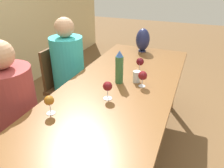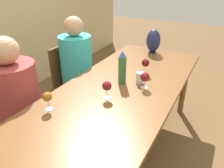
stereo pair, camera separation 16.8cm
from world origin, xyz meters
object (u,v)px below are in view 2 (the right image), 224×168
wine_glass_3 (145,63)px  chair_far (73,81)px  person_near (18,105)px  person_far (78,69)px  water_bottle (122,68)px  water_tumbler (140,78)px  chair_near (15,118)px  wine_glass_0 (47,97)px  wine_glass_2 (107,86)px  vase (153,41)px  wine_glass_1 (145,77)px

wine_glass_3 → chair_far: bearing=90.1°
person_near → person_far: person_far is taller
water_bottle → water_tumbler: (0.07, -0.14, -0.09)m
chair_near → chair_far: bearing=0.0°
water_tumbler → person_near: person_near is taller
water_tumbler → chair_far: size_ratio=0.11×
wine_glass_0 → wine_glass_2: size_ratio=0.96×
vase → wine_glass_1: bearing=-165.1°
wine_glass_3 → person_far: bearing=90.1°
wine_glass_0 → chair_far: (0.89, 0.50, -0.38)m
wine_glass_1 → chair_far: size_ratio=0.15×
water_tumbler → wine_glass_1: 0.10m
wine_glass_2 → person_near: bearing=111.5°
wine_glass_1 → wine_glass_3: wine_glass_3 is taller
wine_glass_0 → wine_glass_1: wine_glass_1 is taller
water_bottle → wine_glass_2: 0.30m
vase → wine_glass_2: (-1.20, -0.05, -0.04)m
water_bottle → wine_glass_2: (-0.29, -0.01, -0.04)m
water_bottle → person_near: size_ratio=0.24×
wine_glass_1 → chair_far: 1.08m
wine_glass_0 → chair_far: bearing=29.2°
wine_glass_0 → chair_far: size_ratio=0.15×
water_tumbler → wine_glass_0: size_ratio=0.75×
person_far → chair_far: bearing=90.0°
water_bottle → chair_near: size_ratio=0.33×
water_bottle → person_near: person_near is taller
wine_glass_1 → water_bottle: bearing=91.6°
chair_far → person_near: size_ratio=0.74×
water_bottle → wine_glass_2: water_bottle is taller
wine_glass_3 → chair_far: (-0.00, 0.88, -0.39)m
person_near → water_bottle: bearing=-50.3°
wine_glass_2 → chair_near: size_ratio=0.16×
wine_glass_2 → person_far: person_far is taller
wine_glass_1 → chair_far: bearing=74.9°
water_tumbler → wine_glass_0: 0.80m
wine_glass_3 → person_near: 1.18m
vase → water_bottle: bearing=-177.9°
vase → person_far: (-0.64, 0.65, -0.25)m
vase → person_far: 0.95m
water_bottle → water_tumbler: size_ratio=2.88×
water_tumbler → wine_glass_3: 0.21m
wine_glass_1 → person_far: person_far is taller
vase → wine_glass_2: 1.20m
vase → chair_near: size_ratio=0.31×
person_far → wine_glass_2: bearing=-128.7°
water_bottle → water_tumbler: 0.18m
chair_far → person_near: person_near is taller
wine_glass_1 → person_near: person_near is taller
water_bottle → person_far: person_far is taller
person_far → wine_glass_3: bearing=-89.9°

